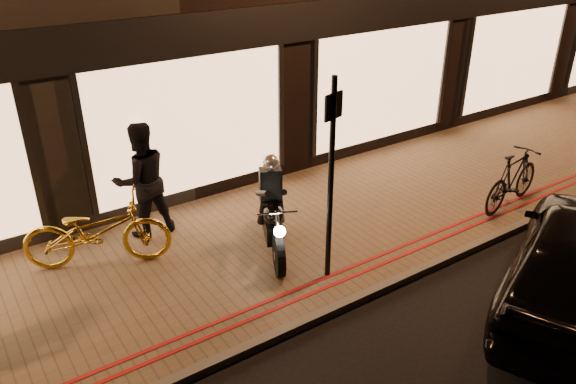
% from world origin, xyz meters
% --- Properties ---
extents(ground, '(90.00, 90.00, 0.00)m').
position_xyz_m(ground, '(0.00, 0.00, 0.00)').
color(ground, black).
rests_on(ground, ground).
extents(sidewalk, '(50.00, 4.00, 0.12)m').
position_xyz_m(sidewalk, '(0.00, 2.00, 0.06)').
color(sidewalk, brown).
rests_on(sidewalk, ground).
extents(kerb_stone, '(50.00, 0.14, 0.12)m').
position_xyz_m(kerb_stone, '(0.00, 0.05, 0.06)').
color(kerb_stone, '#59544C').
rests_on(kerb_stone, ground).
extents(red_kerb_lines, '(50.00, 0.26, 0.01)m').
position_xyz_m(red_kerb_lines, '(0.00, 0.55, 0.12)').
color(red_kerb_lines, '#9B0E0E').
rests_on(red_kerb_lines, sidewalk).
extents(motorcycle, '(0.96, 1.81, 1.59)m').
position_xyz_m(motorcycle, '(0.28, 1.75, 0.73)').
color(motorcycle, black).
rests_on(motorcycle, sidewalk).
extents(sign_post, '(0.35, 0.12, 3.00)m').
position_xyz_m(sign_post, '(0.57, 0.71, 1.80)').
color(sign_post, black).
rests_on(sign_post, sidewalk).
extents(bicycle_gold, '(2.28, 1.56, 1.13)m').
position_xyz_m(bicycle_gold, '(-2.11, 2.87, 0.69)').
color(bicycle_gold, '#C08D22').
rests_on(bicycle_gold, sidewalk).
extents(bicycle_dark, '(1.84, 0.78, 1.07)m').
position_xyz_m(bicycle_dark, '(4.66, 0.60, 0.66)').
color(bicycle_dark, black).
rests_on(bicycle_dark, sidewalk).
extents(person_dark, '(0.95, 0.74, 1.94)m').
position_xyz_m(person_dark, '(-1.18, 3.37, 1.09)').
color(person_dark, black).
rests_on(person_dark, sidewalk).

